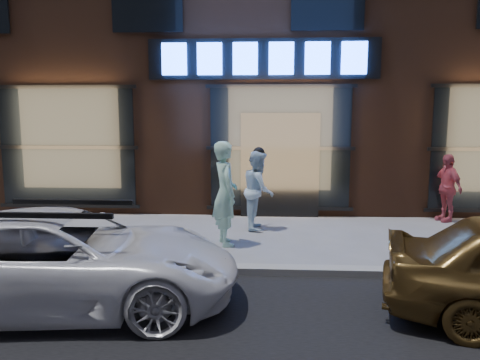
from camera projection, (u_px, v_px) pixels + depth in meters
The scene contains 7 objects.
ground at pixel (286, 274), 7.07m from camera, with size 90.00×90.00×0.00m, color slate.
curb at pixel (286, 270), 7.06m from camera, with size 60.00×0.25×0.12m, color gray.
storefront_building at pixel (278, 21), 14.20m from camera, with size 30.20×8.28×10.30m.
man_bowtie at pixel (225, 193), 8.53m from camera, with size 0.70×0.46×1.91m, color #C2FFE3.
man_cap at pixel (259, 190), 9.71m from camera, with size 0.80×0.62×1.64m, color white.
passerby at pixel (447, 188), 10.39m from camera, with size 0.88×0.37×1.51m, color #C04F5B.
white_suv at pixel (63, 260), 5.82m from camera, with size 2.02×4.38×1.22m, color silver.
Camera 1 is at (-0.31, -6.81, 2.45)m, focal length 35.00 mm.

